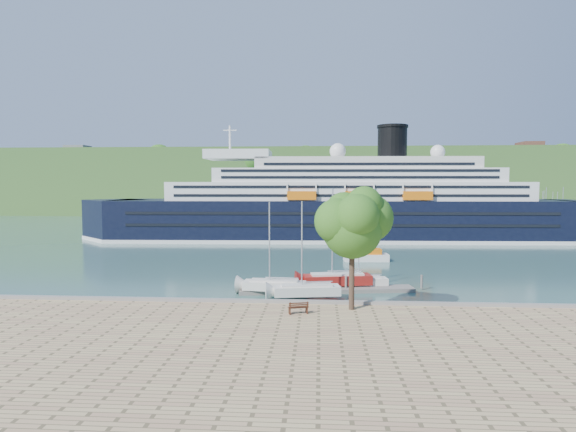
# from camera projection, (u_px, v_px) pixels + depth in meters

# --- Properties ---
(ground) EXTENTS (400.00, 400.00, 0.00)m
(ground) POSITION_uv_depth(u_px,v_px,m) (285.00, 313.00, 43.36)
(ground) COLOR #325A56
(ground) RESTS_ON ground
(far_hillside) EXTENTS (400.00, 50.00, 24.00)m
(far_hillside) POSITION_uv_depth(u_px,v_px,m) (312.00, 182.00, 186.85)
(far_hillside) COLOR #2D5823
(far_hillside) RESTS_ON ground
(quay_coping) EXTENTS (220.00, 0.50, 0.30)m
(quay_coping) POSITION_uv_depth(u_px,v_px,m) (285.00, 301.00, 43.08)
(quay_coping) COLOR slate
(quay_coping) RESTS_ON promenade
(cruise_ship) EXTENTS (104.69, 18.99, 23.40)m
(cruise_ship) POSITION_uv_depth(u_px,v_px,m) (338.00, 183.00, 97.88)
(cruise_ship) COLOR black
(cruise_ship) RESTS_ON ground
(park_bench) EXTENTS (1.85, 1.12, 1.11)m
(park_bench) POSITION_uv_depth(u_px,v_px,m) (298.00, 307.00, 39.58)
(park_bench) COLOR #492315
(park_bench) RESTS_ON promenade
(promenade_tree) EXTENTS (6.83, 6.83, 11.31)m
(promenade_tree) POSITION_uv_depth(u_px,v_px,m) (352.00, 244.00, 40.57)
(promenade_tree) COLOR #2C5D18
(promenade_tree) RESTS_ON promenade
(floating_pontoon) EXTENTS (19.02, 4.89, 0.42)m
(floating_pontoon) POSITION_uv_depth(u_px,v_px,m) (327.00, 290.00, 51.97)
(floating_pontoon) COLOR slate
(floating_pontoon) RESTS_ON ground
(sailboat_white_near) EXTENTS (7.39, 2.68, 9.34)m
(sailboat_white_near) POSITION_uv_depth(u_px,v_px,m) (274.00, 251.00, 50.36)
(sailboat_white_near) COLOR silver
(sailboat_white_near) RESTS_ON ground
(sailboat_red) EXTENTS (8.54, 3.73, 10.67)m
(sailboat_red) POSITION_uv_depth(u_px,v_px,m) (338.00, 241.00, 52.79)
(sailboat_red) COLOR maroon
(sailboat_red) RESTS_ON ground
(sailboat_white_far) EXTENTS (6.34, 2.57, 7.96)m
(sailboat_white_far) POSITION_uv_depth(u_px,v_px,m) (363.00, 253.00, 53.24)
(sailboat_white_far) COLOR silver
(sailboat_white_far) RESTS_ON ground
(tender_launch) EXTENTS (6.88, 2.79, 1.86)m
(tender_launch) POSITION_uv_depth(u_px,v_px,m) (366.00, 255.00, 72.30)
(tender_launch) COLOR orange
(tender_launch) RESTS_ON ground
(sailboat_extra) EXTENTS (7.58, 3.21, 9.49)m
(sailboat_extra) POSITION_uv_depth(u_px,v_px,m) (307.00, 253.00, 48.00)
(sailboat_extra) COLOR silver
(sailboat_extra) RESTS_ON ground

